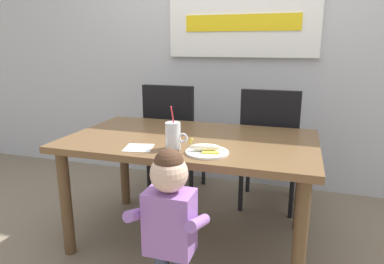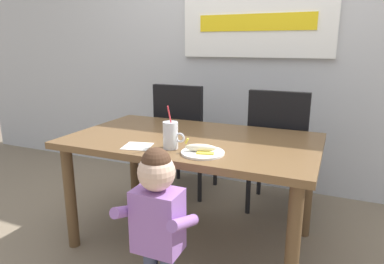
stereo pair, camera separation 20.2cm
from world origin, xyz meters
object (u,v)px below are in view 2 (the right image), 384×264
at_px(dining_chair_right, 279,145).
at_px(snack_plate, 203,153).
at_px(toddler_standing, 157,213).
at_px(peeled_banana, 201,148).
at_px(dining_table, 192,151).
at_px(paper_napkin, 137,146).
at_px(milk_cup, 171,137).
at_px(dining_chair_left, 184,133).

relative_size(dining_chair_right, snack_plate, 4.17).
bearing_deg(toddler_standing, dining_chair_right, 75.52).
xyz_separation_m(dining_chair_right, peeled_banana, (-0.26, -0.90, 0.20)).
relative_size(snack_plate, peeled_banana, 1.31).
distance_m(toddler_standing, peeled_banana, 0.43).
height_order(dining_table, peeled_banana, peeled_banana).
height_order(dining_table, toddler_standing, toddler_standing).
bearing_deg(snack_plate, toddler_standing, -101.31).
distance_m(toddler_standing, paper_napkin, 0.50).
relative_size(dining_table, toddler_standing, 1.81).
bearing_deg(dining_table, peeled_banana, -58.51).
xyz_separation_m(milk_cup, snack_plate, (0.20, -0.02, -0.06)).
xyz_separation_m(dining_chair_right, toddler_standing, (-0.33, -1.27, -0.02)).
bearing_deg(milk_cup, peeled_banana, -7.21).
relative_size(snack_plate, paper_napkin, 1.53).
height_order(dining_table, milk_cup, milk_cup).
bearing_deg(dining_chair_right, peeled_banana, 73.85).
bearing_deg(snack_plate, paper_napkin, -176.30).
bearing_deg(milk_cup, toddler_standing, -72.19).
bearing_deg(milk_cup, paper_napkin, -166.41).
relative_size(dining_chair_right, milk_cup, 3.88).
xyz_separation_m(dining_table, milk_cup, (-0.02, -0.26, 0.16)).
relative_size(dining_table, milk_cup, 6.14).
bearing_deg(snack_plate, milk_cup, 174.04).
height_order(dining_chair_left, peeled_banana, dining_chair_left).
bearing_deg(milk_cup, snack_plate, -5.96).
distance_m(dining_chair_right, paper_napkin, 1.14).
bearing_deg(paper_napkin, dining_chair_right, 55.22).
height_order(toddler_standing, paper_napkin, toddler_standing).
bearing_deg(milk_cup, dining_chair_left, 110.61).
bearing_deg(peeled_banana, toddler_standing, -100.24).
bearing_deg(paper_napkin, milk_cup, 13.59).
bearing_deg(peeled_banana, milk_cup, 172.79).
bearing_deg(dining_chair_left, milk_cup, 110.61).
bearing_deg(peeled_banana, snack_plate, 23.73).
bearing_deg(dining_chair_right, dining_table, 55.16).
distance_m(peeled_banana, paper_napkin, 0.38).
xyz_separation_m(milk_cup, paper_napkin, (-0.19, -0.05, -0.06)).
bearing_deg(snack_plate, dining_chair_left, 120.07).
height_order(dining_table, paper_napkin, paper_napkin).
bearing_deg(dining_chair_left, toddler_standing, 109.79).
bearing_deg(snack_plate, peeled_banana, -156.27).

